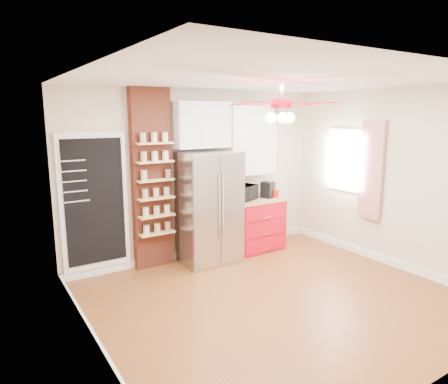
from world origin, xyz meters
TOP-DOWN VIEW (x-y plane):
  - floor at (0.00, 0.00)m, footprint 4.50×4.50m
  - ceiling at (0.00, 0.00)m, footprint 4.50×4.50m
  - wall_back at (0.00, 2.00)m, footprint 4.50×0.02m
  - wall_front at (0.00, -2.00)m, footprint 4.50×0.02m
  - wall_left at (-2.25, 0.00)m, footprint 0.02×4.00m
  - wall_right at (2.25, 0.00)m, footprint 0.02×4.00m
  - chalkboard at (-1.70, 1.96)m, footprint 0.95×0.05m
  - brick_pillar at (-0.85, 1.92)m, footprint 0.60×0.16m
  - fridge at (-0.05, 1.63)m, footprint 0.90×0.70m
  - upper_glass_cabinet at (-0.05, 1.82)m, footprint 0.90×0.35m
  - red_cabinet at (0.92, 1.68)m, footprint 0.94×0.64m
  - upper_shelf_unit at (0.92, 1.85)m, footprint 0.90×0.30m
  - window at (2.23, 0.90)m, footprint 0.04×0.75m
  - curtain at (2.18, 0.35)m, footprint 0.06×0.40m
  - ceiling_fan at (0.00, 0.00)m, footprint 1.40×1.40m
  - toaster_oven at (0.68, 1.69)m, footprint 0.54×0.47m
  - coffee_maker at (1.14, 1.63)m, footprint 0.24×0.25m
  - canister_left at (1.25, 1.56)m, footprint 0.14×0.14m
  - canister_right at (1.29, 1.72)m, footprint 0.12×0.12m
  - pantry_jar_oats at (-1.03, 1.76)m, footprint 0.10×0.10m
  - pantry_jar_beans at (-0.66, 1.76)m, footprint 0.09×0.09m

SIDE VIEW (x-z plane):
  - floor at x=0.00m, z-range 0.00..0.00m
  - red_cabinet at x=0.92m, z-range 0.00..0.90m
  - fridge at x=-0.05m, z-range 0.00..1.75m
  - canister_right at x=1.29m, z-range 0.90..1.02m
  - canister_left at x=1.25m, z-range 0.90..1.04m
  - toaster_oven at x=0.68m, z-range 0.90..1.15m
  - coffee_maker at x=1.14m, z-range 0.90..1.18m
  - chalkboard at x=-1.70m, z-range 0.12..2.08m
  - wall_back at x=0.00m, z-range 0.00..2.70m
  - wall_front at x=0.00m, z-range 0.00..2.70m
  - wall_left at x=-2.25m, z-range 0.00..2.70m
  - wall_right at x=2.25m, z-range 0.00..2.70m
  - brick_pillar at x=-0.85m, z-range 0.00..2.70m
  - pantry_jar_beans at x=-0.66m, z-range 1.37..1.49m
  - pantry_jar_oats at x=-1.03m, z-range 1.37..1.51m
  - curtain at x=2.18m, z-range 0.67..2.23m
  - window at x=2.23m, z-range 1.02..2.08m
  - upper_shelf_unit at x=0.92m, z-range 1.30..2.45m
  - upper_glass_cabinet at x=-0.05m, z-range 1.80..2.50m
  - ceiling_fan at x=0.00m, z-range 2.20..2.65m
  - ceiling at x=0.00m, z-range 2.70..2.70m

